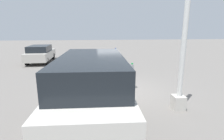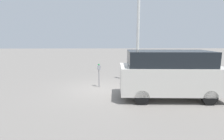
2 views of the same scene
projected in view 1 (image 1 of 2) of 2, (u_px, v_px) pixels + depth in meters
ground_plane at (123, 91)px, 8.68m from camera, size 80.00×80.00×0.00m
parking_meter_near at (132, 70)px, 8.68m from camera, size 0.21×0.13×1.37m
parking_meter_far at (116, 51)px, 15.93m from camera, size 0.21×0.13×1.32m
lamp_post at (182, 63)px, 6.29m from camera, size 0.44×0.44×5.14m
parked_van at (92, 92)px, 5.12m from camera, size 4.74×2.14×2.25m
car_distant at (40, 53)px, 15.85m from camera, size 4.40×1.92×1.54m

